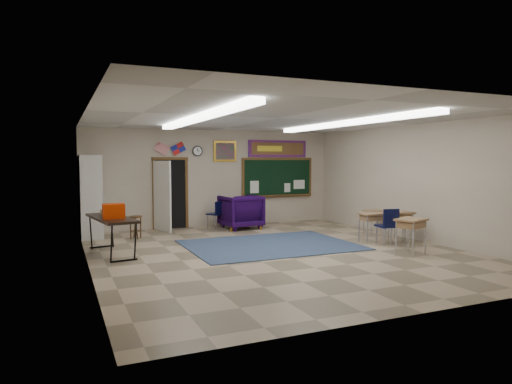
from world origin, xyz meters
name	(u,v)px	position (x,y,z in m)	size (l,w,h in m)	color
floor	(277,252)	(0.00, 0.00, 0.00)	(9.00, 9.00, 0.00)	tan
back_wall	(214,178)	(0.00, 4.50, 1.50)	(8.00, 0.04, 3.00)	#BBAE97
front_wall	(427,203)	(0.00, -4.50, 1.50)	(8.00, 0.04, 3.00)	#BBAE97
left_wall	(87,190)	(-4.00, 0.00, 1.50)	(0.04, 9.00, 3.00)	#BBAE97
right_wall	(416,182)	(4.00, 0.00, 1.50)	(0.04, 9.00, 3.00)	#BBAE97
ceiling	(278,118)	(0.00, 0.00, 3.00)	(8.00, 9.00, 0.04)	silver
area_rug	(270,245)	(0.20, 0.80, 0.01)	(4.00, 3.00, 0.02)	#2F3F5A
fluorescent_strips	(278,121)	(0.00, 0.00, 2.94)	(3.86, 6.00, 0.10)	white
doorway	(168,194)	(-1.50, 4.35, 1.06)	(1.10, 0.89, 2.16)	black
chalkboard	(278,178)	(2.20, 4.46, 1.46)	(2.55, 0.14, 1.30)	brown
bulletin_board	(278,149)	(2.20, 4.47, 2.45)	(2.10, 0.05, 0.55)	#A6180E
framed_art_print	(225,151)	(0.35, 4.47, 2.35)	(0.75, 0.05, 0.65)	#AB7C21
wall_clock	(197,151)	(-0.55, 4.47, 2.35)	(0.32, 0.05, 0.32)	black
wall_flags	(170,146)	(-1.40, 4.44, 2.48)	(1.16, 0.06, 0.70)	red
storage_cabinet	(91,196)	(-3.71, 3.85, 1.10)	(0.59, 1.25, 2.20)	beige
wingback_armchair	(241,212)	(0.56, 3.65, 0.51)	(1.09, 1.13, 1.02)	black
student_chair_reading	(215,215)	(-0.16, 4.00, 0.42)	(0.42, 0.42, 0.83)	black
student_chair_desk_a	(387,227)	(2.76, -0.37, 0.46)	(0.46, 0.46, 0.92)	black
student_chair_desk_b	(399,226)	(3.49, 0.05, 0.39)	(0.39, 0.39, 0.77)	black
student_desk_front_left	(372,226)	(2.71, 0.11, 0.42)	(0.66, 0.51, 0.75)	#9C6F48
student_desk_front_right	(375,221)	(3.62, 1.18, 0.38)	(0.57, 0.44, 0.68)	#9C6F48
student_desk_back_left	(411,235)	(2.54, -1.45, 0.45)	(0.80, 0.70, 0.80)	#9C6F48
student_desk_back_right	(398,225)	(3.26, -0.21, 0.45)	(0.75, 0.63, 0.80)	#9C6F48
folding_table	(112,234)	(-3.45, 1.24, 0.45)	(0.97, 2.08, 1.14)	black
wooden_stool	(136,227)	(-2.66, 3.08, 0.31)	(0.34, 0.34, 0.60)	#4F3017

